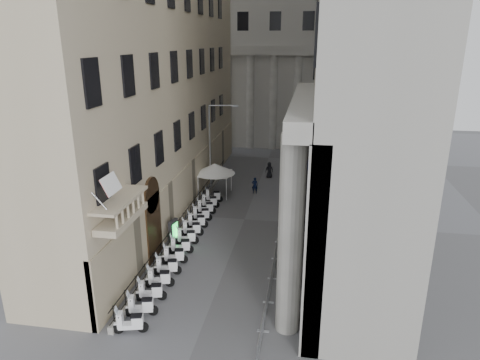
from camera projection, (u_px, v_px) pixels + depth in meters
The scene contains 30 objects.
far_building at pixel (278, 31), 56.92m from camera, with size 22.00×10.00×30.00m, color beige.
iron_fence at pixel (189, 222), 34.19m from camera, with size 0.30×28.00×1.40m, color black, non-canonical shape.
blue_awning at pixel (299, 194), 40.35m from camera, with size 1.60×3.00×3.00m, color navy, non-canonical shape.
flag at pixel (125, 323), 21.96m from camera, with size 1.00×1.40×8.20m, color #9E0C11, non-canonical shape.
scooter_0 at pixel (132, 333), 21.24m from camera, with size 0.56×1.40×1.50m, color white, non-canonical shape.
scooter_1 at pixel (142, 316), 22.56m from camera, with size 0.56×1.40×1.50m, color white, non-canonical shape.
scooter_2 at pixel (152, 300), 23.87m from camera, with size 0.56×1.40×1.50m, color white, non-canonical shape.
scooter_3 at pixel (160, 287), 25.18m from camera, with size 0.56×1.40×1.50m, color white, non-canonical shape.
scooter_4 at pixel (168, 275), 26.49m from camera, with size 0.56×1.40×1.50m, color white, non-canonical shape.
scooter_5 at pixel (175, 263), 27.80m from camera, with size 0.56×1.40×1.50m, color white, non-canonical shape.
scooter_6 at pixel (181, 253), 29.11m from camera, with size 0.56×1.40×1.50m, color white, non-canonical shape.
scooter_7 at pixel (187, 244), 30.42m from camera, with size 0.56×1.40×1.50m, color white, non-canonical shape.
scooter_8 at pixel (192, 236), 31.73m from camera, with size 0.56×1.40×1.50m, color white, non-canonical shape.
scooter_9 at pixel (197, 228), 33.04m from camera, with size 0.56×1.40×1.50m, color white, non-canonical shape.
scooter_10 at pixel (202, 221), 34.35m from camera, with size 0.56×1.40×1.50m, color white, non-canonical shape.
scooter_11 at pixel (206, 214), 35.67m from camera, with size 0.56×1.40×1.50m, color white, non-canonical shape.
scooter_12 at pixel (210, 208), 36.98m from camera, with size 0.56×1.40×1.50m, color white, non-canonical shape.
scooter_13 at pixel (213, 202), 38.29m from camera, with size 0.56×1.40×1.50m, color white, non-canonical shape.
barrier_0 at pixel (260, 349), 20.14m from camera, with size 0.60×2.40×1.10m, color #9FA1A6, non-canonical shape.
barrier_1 at pixel (266, 316), 22.48m from camera, with size 0.60×2.40×1.10m, color #9FA1A6, non-canonical shape.
barrier_2 at pixel (271, 290), 24.82m from camera, with size 0.60×2.40×1.10m, color #9FA1A6, non-canonical shape.
barrier_3 at pixel (274, 269), 27.17m from camera, with size 0.60×2.40×1.10m, color #9FA1A6, non-canonical shape.
barrier_4 at pixel (278, 251), 29.51m from camera, with size 0.60×2.40×1.10m, color #9FA1A6, non-canonical shape.
barrier_5 at pixel (280, 235), 31.85m from camera, with size 0.60×2.40×1.10m, color #9FA1A6, non-canonical shape.
security_tent at pixel (215, 169), 39.38m from camera, with size 3.72×3.72×3.02m.
street_lamp at pixel (213, 141), 39.36m from camera, with size 2.69×0.63×8.29m.
info_kiosk at pixel (174, 233), 29.96m from camera, with size 0.47×0.95×1.93m.
pedestrian_a at pixel (255, 185), 40.27m from camera, with size 0.57×0.37×1.57m, color #0C1533.
pedestrian_b at pixel (285, 162), 47.27m from camera, with size 0.96×0.75×1.98m, color black.
pedestrian_c at pixel (269, 170), 44.87m from camera, with size 0.81×0.53×1.67m, color black.
Camera 1 is at (4.91, -12.32, 13.86)m, focal length 32.00 mm.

